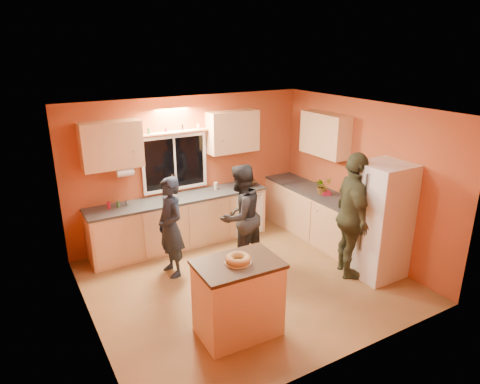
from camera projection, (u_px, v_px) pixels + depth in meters
ground at (246, 281)px, 6.54m from camera, size 4.50×4.50×0.00m
room_shell at (240, 172)px, 6.40m from camera, size 4.54×4.04×2.61m
back_counter at (199, 217)px, 7.79m from camera, size 4.23×0.62×0.90m
right_counter at (325, 219)px, 7.72m from camera, size 0.62×1.84×0.90m
refrigerator at (380, 221)px, 6.48m from camera, size 0.72×0.70×1.80m
island at (238, 298)px, 5.23m from camera, size 1.04×0.72×0.98m
bundt_pastry at (238, 259)px, 5.06m from camera, size 0.31×0.31×0.09m
person_left at (171, 227)px, 6.52m from camera, size 0.44×0.61×1.58m
person_center at (240, 216)px, 6.80m from camera, size 0.98×0.87×1.69m
person_right at (352, 216)px, 6.43m from camera, size 0.95×1.25×1.97m
mixing_bowl at (247, 183)px, 8.10m from camera, size 0.42×0.42×0.09m
utensil_crock at (173, 192)px, 7.46m from camera, size 0.14×0.14×0.17m
potted_plant at (323, 186)px, 7.57m from camera, size 0.30×0.27×0.32m
red_box at (326, 193)px, 7.58m from camera, size 0.19×0.17×0.07m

